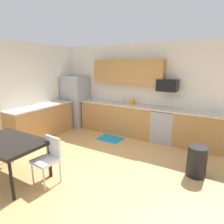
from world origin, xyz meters
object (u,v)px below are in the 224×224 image
at_px(chair_near_table, 49,156).
at_px(trash_bin, 197,161).
at_px(microwave, 168,85).
at_px(kettle, 132,102).
at_px(oven_range, 164,125).
at_px(dining_table, 8,144).
at_px(refrigerator, 76,101).

height_order(chair_near_table, trash_bin, chair_near_table).
bearing_deg(microwave, trash_bin, -55.49).
bearing_deg(chair_near_table, trash_bin, 34.55).
height_order(chair_near_table, kettle, kettle).
bearing_deg(oven_range, chair_near_table, -112.15).
bearing_deg(dining_table, trash_bin, 31.17).
bearing_deg(refrigerator, oven_range, 1.48).
xyz_separation_m(oven_range, microwave, (0.00, 0.10, 1.10)).
bearing_deg(trash_bin, refrigerator, 161.86).
distance_m(chair_near_table, trash_bin, 2.78).
relative_size(oven_range, dining_table, 0.65).
height_order(microwave, trash_bin, microwave).
xyz_separation_m(oven_range, dining_table, (-1.99, -3.28, 0.23)).
height_order(refrigerator, microwave, microwave).
distance_m(oven_range, trash_bin, 1.80).
bearing_deg(kettle, chair_near_table, -94.24).
relative_size(dining_table, kettle, 7.00).
height_order(dining_table, trash_bin, dining_table).
distance_m(refrigerator, chair_near_table, 3.50).
bearing_deg(chair_near_table, microwave, 68.49).
relative_size(dining_table, trash_bin, 2.33).
relative_size(trash_bin, kettle, 3.00).
relative_size(microwave, kettle, 2.70).
bearing_deg(refrigerator, trash_bin, -18.14).
bearing_deg(kettle, refrigerator, -176.45).
distance_m(refrigerator, oven_range, 3.12).
bearing_deg(chair_near_table, oven_range, 67.85).
bearing_deg(oven_range, microwave, 90.00).
height_order(oven_range, kettle, kettle).
distance_m(chair_near_table, kettle, 3.12).
distance_m(microwave, chair_near_table, 3.51).
distance_m(oven_range, microwave, 1.11).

